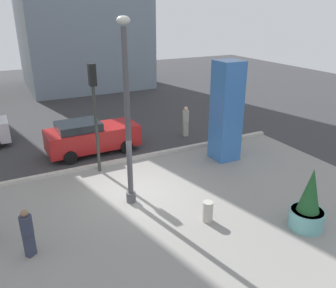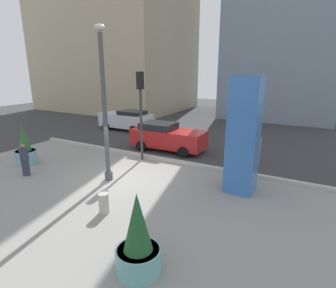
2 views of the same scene
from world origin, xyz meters
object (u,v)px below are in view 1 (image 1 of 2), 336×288
potted_plant_curbside (308,205)px  pedestrian_by_curb (27,231)px  traffic_light_far_side (94,102)px  car_curb_west (91,136)px  lamp_post (128,120)px  concrete_bollard (208,212)px  art_pillar_blue (226,112)px  pedestrian_on_sidewalk (186,120)px

potted_plant_curbside → pedestrian_by_curb: size_ratio=1.38×
potted_plant_curbside → traffic_light_far_side: size_ratio=0.45×
car_curb_west → lamp_post: bearing=-90.4°
potted_plant_curbside → concrete_bollard: bearing=146.7°
concrete_bollard → art_pillar_blue: bearing=48.7°
potted_plant_curbside → pedestrian_by_curb: potted_plant_curbside is taller
potted_plant_curbside → traffic_light_far_side: 9.10m
art_pillar_blue → pedestrian_on_sidewalk: art_pillar_blue is taller
car_curb_west → pedestrian_by_curb: car_curb_west is taller
art_pillar_blue → pedestrian_by_curb: 9.99m
pedestrian_on_sidewalk → art_pillar_blue: bearing=-88.6°
art_pillar_blue → pedestrian_by_curb: (-9.31, -3.29, -1.49)m
potted_plant_curbside → pedestrian_on_sidewalk: size_ratio=1.25×
art_pillar_blue → concrete_bollard: 5.92m
concrete_bollard → pedestrian_by_curb: (-5.63, 0.90, 0.49)m
pedestrian_by_curb → art_pillar_blue: bearing=19.5°
traffic_light_far_side → potted_plant_curbside: bearing=-56.4°
lamp_post → traffic_light_far_side: lamp_post is taller
pedestrian_on_sidewalk → pedestrian_by_curb: size_ratio=1.11×
concrete_bollard → car_curb_west: (-1.82, 7.84, 0.48)m
concrete_bollard → pedestrian_by_curb: size_ratio=0.48×
art_pillar_blue → traffic_light_far_side: (-5.83, 1.34, 0.86)m
art_pillar_blue → concrete_bollard: art_pillar_blue is taller
traffic_light_far_side → art_pillar_blue: bearing=-13.0°
art_pillar_blue → potted_plant_curbside: (-0.96, -5.98, -1.51)m
pedestrian_by_curb → car_curb_west: bearing=61.3°
potted_plant_curbside → car_curb_west: potted_plant_curbside is taller
lamp_post → pedestrian_on_sidewalk: lamp_post is taller
potted_plant_curbside → concrete_bollard: potted_plant_curbside is taller
lamp_post → potted_plant_curbside: 6.65m
lamp_post → car_curb_west: size_ratio=1.45×
art_pillar_blue → traffic_light_far_side: size_ratio=0.98×
traffic_light_far_side → car_curb_west: 3.31m
pedestrian_on_sidewalk → car_curb_west: bearing=179.3°
art_pillar_blue → car_curb_west: art_pillar_blue is taller
art_pillar_blue → traffic_light_far_side: bearing=167.0°
concrete_bollard → pedestrian_by_curb: 5.72m
lamp_post → pedestrian_on_sidewalk: bearing=44.6°
pedestrian_on_sidewalk → lamp_post: bearing=-135.4°
art_pillar_blue → car_curb_west: 6.78m
concrete_bollard → car_curb_west: 8.06m
art_pillar_blue → car_curb_west: size_ratio=1.02×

